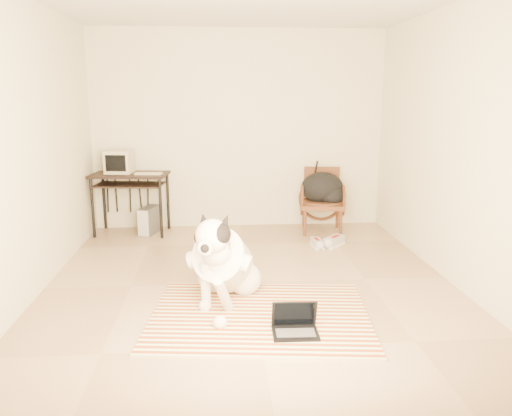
{
  "coord_description": "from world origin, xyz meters",
  "views": [
    {
      "loc": [
        -0.31,
        -4.68,
        1.84
      ],
      "look_at": [
        0.02,
        -0.51,
        0.88
      ],
      "focal_mm": 35.0,
      "sensor_mm": 36.0,
      "label": 1
    }
  ],
  "objects": [
    {
      "name": "floor",
      "position": [
        0.0,
        0.0,
        0.0
      ],
      "size": [
        4.5,
        4.5,
        0.0
      ],
      "primitive_type": "plane",
      "color": "tan",
      "rests_on": "ground"
    },
    {
      "name": "wall_back",
      "position": [
        0.0,
        2.25,
        1.35
      ],
      "size": [
        4.5,
        0.0,
        4.5
      ],
      "primitive_type": "plane",
      "rotation": [
        1.57,
        0.0,
        0.0
      ],
      "color": "beige",
      "rests_on": "floor"
    },
    {
      "name": "wall_front",
      "position": [
        0.0,
        -2.25,
        1.35
      ],
      "size": [
        4.5,
        0.0,
        4.5
      ],
      "primitive_type": "plane",
      "rotation": [
        -1.57,
        0.0,
        0.0
      ],
      "color": "beige",
      "rests_on": "floor"
    },
    {
      "name": "wall_left",
      "position": [
        -2.0,
        0.0,
        1.35
      ],
      "size": [
        0.0,
        4.5,
        4.5
      ],
      "primitive_type": "plane",
      "rotation": [
        1.57,
        0.0,
        1.57
      ],
      "color": "beige",
      "rests_on": "floor"
    },
    {
      "name": "wall_right",
      "position": [
        2.0,
        0.0,
        1.35
      ],
      "size": [
        0.0,
        4.5,
        4.5
      ],
      "primitive_type": "plane",
      "rotation": [
        1.57,
        0.0,
        -1.57
      ],
      "color": "beige",
      "rests_on": "floor"
    },
    {
      "name": "rug",
      "position": [
        0.03,
        -0.79,
        0.01
      ],
      "size": [
        1.97,
        1.59,
        0.02
      ],
      "color": "#B73610",
      "rests_on": "floor"
    },
    {
      "name": "dog",
      "position": [
        -0.27,
        -0.44,
        0.36
      ],
      "size": [
        0.66,
        1.26,
        0.91
      ],
      "color": "white",
      "rests_on": "rug"
    },
    {
      "name": "laptop",
      "position": [
        0.27,
        -1.13,
        0.08
      ],
      "size": [
        0.36,
        0.27,
        0.25
      ],
      "color": "black",
      "rests_on": "rug"
    },
    {
      "name": "computer_desk",
      "position": [
        -1.46,
        1.93,
        0.7
      ],
      "size": [
        1.03,
        0.65,
        0.82
      ],
      "color": "black",
      "rests_on": "floor"
    },
    {
      "name": "crt_monitor",
      "position": [
        -1.6,
        2.01,
        0.97
      ],
      "size": [
        0.37,
        0.36,
        0.3
      ],
      "color": "#BAB192",
      "rests_on": "computer_desk"
    },
    {
      "name": "desk_keyboard",
      "position": [
        -1.2,
        1.85,
        0.83
      ],
      "size": [
        0.36,
        0.16,
        0.02
      ],
      "primitive_type": "cube",
      "rotation": [
        0.0,
        0.0,
        -0.11
      ],
      "color": "#BAB192",
      "rests_on": "computer_desk"
    },
    {
      "name": "pc_tower",
      "position": [
        -1.23,
        1.91,
        0.18
      ],
      "size": [
        0.28,
        0.42,
        0.36
      ],
      "color": "#454548",
      "rests_on": "floor"
    },
    {
      "name": "rattan_chair",
      "position": [
        1.11,
        1.86,
        0.43
      ],
      "size": [
        0.64,
        0.62,
        0.86
      ],
      "color": "brown",
      "rests_on": "floor"
    },
    {
      "name": "backpack",
      "position": [
        1.12,
        1.82,
        0.59
      ],
      "size": [
        0.59,
        0.49,
        0.43
      ],
      "color": "black",
      "rests_on": "rattan_chair"
    },
    {
      "name": "sneaker_left",
      "position": [
        0.9,
        1.13,
        0.04
      ],
      "size": [
        0.14,
        0.28,
        0.1
      ],
      "color": "white",
      "rests_on": "floor"
    },
    {
      "name": "sneaker_right",
      "position": [
        1.13,
        1.16,
        0.05
      ],
      "size": [
        0.32,
        0.33,
        0.12
      ],
      "color": "white",
      "rests_on": "floor"
    }
  ]
}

